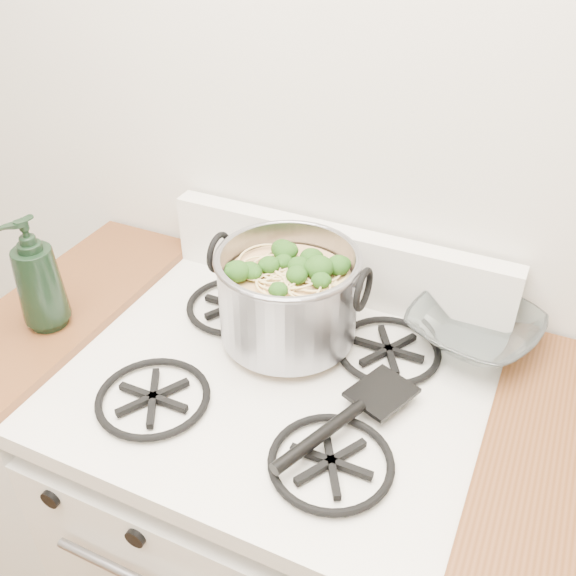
# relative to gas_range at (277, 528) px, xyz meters

# --- Properties ---
(gas_range) EXTENTS (0.76, 0.66, 0.92)m
(gas_range) POSITION_rel_gas_range_xyz_m (0.00, 0.00, 0.00)
(gas_range) COLOR white
(gas_range) RESTS_ON ground
(counter_left) EXTENTS (0.25, 0.65, 0.92)m
(counter_left) POSITION_rel_gas_range_xyz_m (-0.51, 0.00, 0.02)
(counter_left) COLOR silver
(counter_left) RESTS_ON ground
(stock_pot) EXTENTS (0.31, 0.28, 0.19)m
(stock_pot) POSITION_rel_gas_range_xyz_m (-0.02, 0.11, 0.57)
(stock_pot) COLOR gray
(stock_pot) RESTS_ON gas_range
(spatula) EXTENTS (0.38, 0.40, 0.02)m
(spatula) POSITION_rel_gas_range_xyz_m (0.20, 0.02, 0.50)
(spatula) COLOR black
(spatula) RESTS_ON gas_range
(glass_bowl) EXTENTS (0.12, 0.12, 0.02)m
(glass_bowl) POSITION_rel_gas_range_xyz_m (0.31, 0.24, 0.50)
(glass_bowl) COLOR white
(glass_bowl) RESTS_ON gas_range
(bottle) EXTENTS (0.12, 0.12, 0.24)m
(bottle) POSITION_rel_gas_range_xyz_m (-0.48, -0.06, 0.60)
(bottle) COLOR black
(bottle) RESTS_ON counter_left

